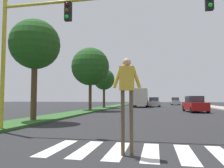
% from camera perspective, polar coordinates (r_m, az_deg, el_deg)
% --- Properties ---
extents(ground_plane, '(140.00, 140.00, 0.00)m').
position_cam_1_polar(ground_plane, '(27.63, 13.03, -6.78)').
color(ground_plane, '#262628').
extents(crosswalk, '(7.65, 2.20, 0.01)m').
position_cam_1_polar(crosswalk, '(6.24, 18.80, -16.96)').
color(crosswalk, silver).
rests_on(crosswalk, ground_plane).
extents(median_strip, '(2.43, 64.00, 0.15)m').
position_cam_1_polar(median_strip, '(26.70, -4.98, -6.81)').
color(median_strip, '#2D5B28').
rests_on(median_strip, ground_plane).
extents(tree_mid, '(3.13, 3.13, 6.28)m').
position_cam_1_polar(tree_mid, '(14.65, -19.60, 9.68)').
color(tree_mid, '#4C3823').
rests_on(tree_mid, median_strip).
extents(tree_far, '(4.54, 4.54, 7.42)m').
position_cam_1_polar(tree_far, '(26.22, -5.72, 4.55)').
color(tree_far, '#4C3823').
rests_on(tree_far, median_strip).
extents(tree_distant, '(3.23, 3.23, 5.88)m').
position_cam_1_polar(tree_distant, '(33.20, -2.12, 1.19)').
color(tree_distant, '#4C3823').
rests_on(tree_distant, median_strip).
extents(traffic_light_gantry, '(10.19, 0.30, 6.00)m').
position_cam_1_polar(traffic_light_gantry, '(9.51, -11.26, 14.38)').
color(traffic_light_gantry, gold).
rests_on(traffic_light_gantry, median_strip).
extents(pedestrian_performer, '(0.75, 0.28, 2.49)m').
position_cam_1_polar(pedestrian_performer, '(5.59, 3.94, -1.59)').
color(pedestrian_performer, brown).
rests_on(pedestrian_performer, ground_plane).
extents(sedan_midblock, '(2.18, 4.59, 1.73)m').
position_cam_1_polar(sedan_midblock, '(25.14, 20.96, -5.09)').
color(sedan_midblock, maroon).
rests_on(sedan_midblock, ground_plane).
extents(sedan_distant, '(2.16, 4.16, 1.69)m').
position_cam_1_polar(sedan_distant, '(39.62, 11.07, -4.77)').
color(sedan_distant, '#B7B7BC').
rests_on(sedan_distant, ground_plane).
extents(sedan_far_horizon, '(1.96, 4.62, 1.74)m').
position_cam_1_polar(sedan_far_horizon, '(52.79, 16.30, -4.43)').
color(sedan_far_horizon, '#B7B7BC').
rests_on(sedan_far_horizon, ground_plane).
extents(truck_box_delivery, '(2.40, 6.20, 3.10)m').
position_cam_1_polar(truck_box_delivery, '(37.46, 7.54, -3.57)').
color(truck_box_delivery, '#B7B7BC').
rests_on(truck_box_delivery, ground_plane).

